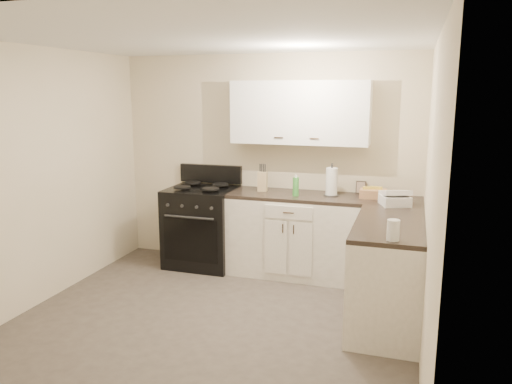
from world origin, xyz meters
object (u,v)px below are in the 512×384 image
(paper_towel, at_px, (332,182))
(countertop_grill, at_px, (395,200))
(stove, at_px, (202,228))
(wicker_basket, at_px, (373,194))
(knife_block, at_px, (263,181))

(paper_towel, relative_size, countertop_grill, 1.14)
(stove, height_order, countertop_grill, countertop_grill)
(stove, xyz_separation_m, paper_towel, (1.53, 0.07, 0.63))
(stove, height_order, wicker_basket, wicker_basket)
(stove, bearing_deg, countertop_grill, -5.50)
(paper_towel, height_order, wicker_basket, paper_towel)
(stove, distance_m, paper_towel, 1.66)
(knife_block, bearing_deg, stove, 179.96)
(knife_block, xyz_separation_m, countertop_grill, (1.49, -0.29, -0.06))
(knife_block, bearing_deg, paper_towel, -6.55)
(stove, relative_size, wicker_basket, 3.44)
(paper_towel, bearing_deg, stove, -177.32)
(knife_block, xyz_separation_m, paper_towel, (0.80, -0.01, 0.04))
(paper_towel, distance_m, countertop_grill, 0.76)
(wicker_basket, distance_m, countertop_grill, 0.38)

